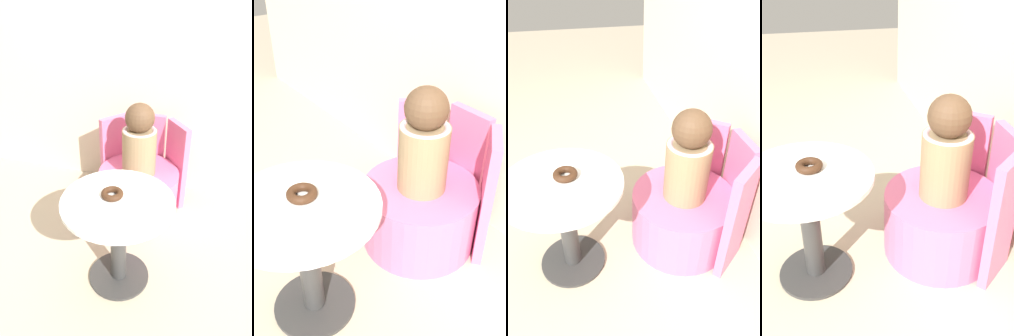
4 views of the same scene
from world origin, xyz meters
The scene contains 8 objects.
ground_plane centered at (0.00, 0.00, 0.00)m, with size 12.00×12.00×0.00m, color #B7A88E.
back_wall centered at (0.00, 1.13, 1.20)m, with size 6.00×0.06×2.40m.
round_table centered at (-0.06, -0.03, 0.44)m, with size 0.65×0.65×0.63m.
tub_chair centered at (-0.12, 0.67, 0.19)m, with size 0.63×0.63×0.37m.
booth_backrest centered at (-0.12, 0.93, 0.36)m, with size 0.73×0.27×0.72m.
child_figure centered at (-0.12, 0.67, 0.64)m, with size 0.26×0.26×0.56m.
donut centered at (-0.10, -0.01, 0.65)m, with size 0.13×0.13×0.04m.
paper_napkin centered at (-0.12, -0.18, 0.63)m, with size 0.14×0.14×0.01m.
Camera 1 is at (0.39, -1.42, 1.75)m, focal length 35.00 mm.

